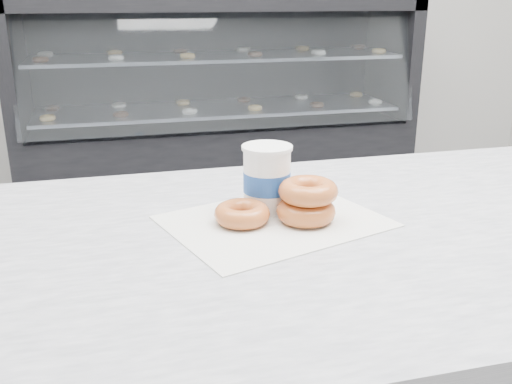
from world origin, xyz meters
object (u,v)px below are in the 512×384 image
coffee_cup (267,178)px  donut_single (242,214)px  display_case (218,122)px  donut_stack (307,201)px

coffee_cup → donut_single: bearing=-133.7°
display_case → coffee_cup: 2.69m
coffee_cup → donut_stack: bearing=-50.0°
display_case → donut_single: (-0.46, -2.67, 0.43)m
display_case → coffee_cup: size_ratio=20.65×
donut_single → display_case: bearing=80.1°
donut_single → coffee_cup: (0.06, 0.05, 0.04)m
donut_single → donut_stack: size_ratio=0.77×
donut_stack → donut_single: bearing=171.2°
donut_single → donut_stack: 0.11m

